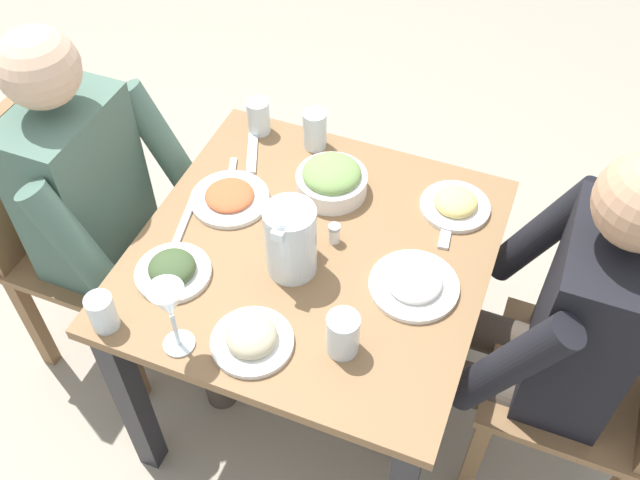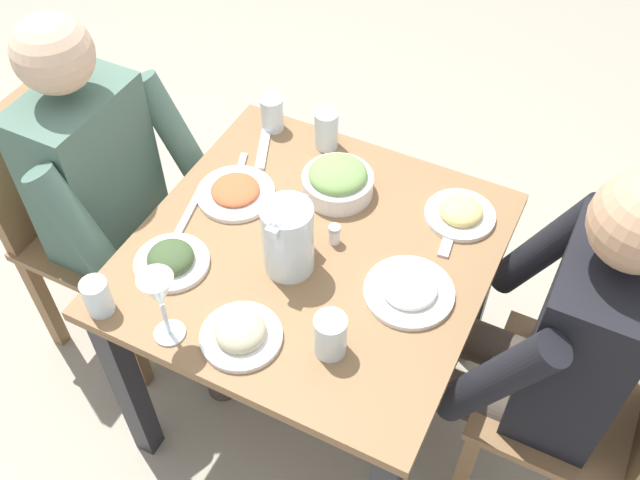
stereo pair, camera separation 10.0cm
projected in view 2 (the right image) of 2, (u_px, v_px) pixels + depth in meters
ground_plane at (314, 394)px, 2.25m from camera, size 8.00×8.00×0.00m
dining_table at (312, 281)px, 1.82m from camera, size 0.84×0.84×0.70m
chair_near at (607, 406)px, 1.68m from camera, size 0.40×0.40×0.88m
chair_far at (78, 213)px, 2.09m from camera, size 0.40×0.40×0.88m
diner_near at (536, 339)px, 1.63m from camera, size 0.48×0.53×1.17m
diner_far at (125, 200)px, 1.92m from camera, size 0.48×0.53×1.17m
water_pitcher at (288, 238)px, 1.62m from camera, size 0.16×0.12×0.19m
salad_bowl at (338, 180)px, 1.83m from camera, size 0.18×0.18×0.09m
plate_yoghurt at (409, 290)px, 1.62m from camera, size 0.21×0.21×0.04m
plate_fries at (460, 212)px, 1.78m from camera, size 0.18×0.18×0.05m
plate_rice_curry at (236, 192)px, 1.84m from camera, size 0.20×0.20×0.04m
plate_beans at (241, 333)px, 1.54m from camera, size 0.18×0.18×0.06m
plate_dolmas at (171, 260)px, 1.68m from camera, size 0.18×0.18×0.05m
water_glass_near_right at (97, 297)px, 1.57m from camera, size 0.06×0.06×0.09m
water_glass_by_pitcher at (326, 130)px, 1.94m from camera, size 0.07×0.07×0.11m
water_glass_far_left at (272, 114)px, 1.99m from camera, size 0.06×0.06×0.10m
water_glass_near_left at (330, 335)px, 1.50m from camera, size 0.07×0.07×0.11m
wine_glass at (159, 295)px, 1.46m from camera, size 0.08×0.08×0.20m
salt_shaker at (334, 234)px, 1.72m from camera, size 0.03×0.03×0.05m
fork_near at (263, 148)px, 1.96m from camera, size 0.17×0.09×0.01m
knife_near at (238, 177)px, 1.89m from camera, size 0.18×0.08×0.01m
fork_far at (451, 232)px, 1.76m from camera, size 0.17×0.05×0.01m
knife_far at (191, 209)px, 1.81m from camera, size 0.18×0.06×0.01m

